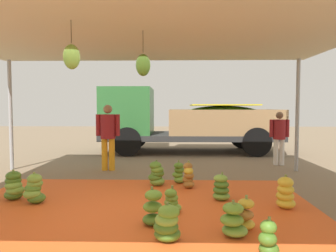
% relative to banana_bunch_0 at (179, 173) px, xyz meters
% --- Properties ---
extents(ground_plane, '(40.00, 40.00, 0.00)m').
position_rel_banana_bunch_0_xyz_m(ground_plane, '(-0.69, 1.12, -0.22)').
color(ground_plane, '#7F6B51').
extents(tarp_orange, '(5.92, 4.28, 0.01)m').
position_rel_banana_bunch_0_xyz_m(tarp_orange, '(-0.69, -1.88, -0.21)').
color(tarp_orange, '#E05B23').
rests_on(tarp_orange, ground).
extents(tent_canopy, '(8.00, 7.00, 2.99)m').
position_rel_banana_bunch_0_xyz_m(tent_canopy, '(-0.70, -1.97, 2.68)').
color(tent_canopy, '#9EA0A5').
rests_on(tent_canopy, ground).
extents(banana_bunch_0, '(0.35, 0.34, 0.50)m').
position_rel_banana_bunch_0_xyz_m(banana_bunch_0, '(0.00, 0.00, 0.00)').
color(banana_bunch_0, '#6B9E38').
rests_on(banana_bunch_0, tarp_orange).
extents(banana_bunch_1, '(0.33, 0.33, 0.51)m').
position_rel_banana_bunch_0_xyz_m(banana_bunch_1, '(0.75, -1.29, 0.00)').
color(banana_bunch_1, '#6B9E38').
rests_on(banana_bunch_1, tarp_orange).
extents(banana_bunch_2, '(0.37, 0.37, 0.47)m').
position_rel_banana_bunch_0_xyz_m(banana_bunch_2, '(0.88, -2.66, -0.02)').
color(banana_bunch_2, gold).
rests_on(banana_bunch_2, tarp_orange).
extents(banana_bunch_3, '(0.46, 0.46, 0.48)m').
position_rel_banana_bunch_0_xyz_m(banana_bunch_3, '(0.68, -2.89, -0.01)').
color(banana_bunch_3, '#6B9E38').
rests_on(banana_bunch_3, tarp_orange).
extents(banana_bunch_4, '(0.39, 0.40, 0.55)m').
position_rel_banana_bunch_0_xyz_m(banana_bunch_4, '(-0.39, -2.52, 0.02)').
color(banana_bunch_4, '#477523').
rests_on(banana_bunch_4, tarp_orange).
extents(banana_bunch_5, '(0.48, 0.45, 0.55)m').
position_rel_banana_bunch_0_xyz_m(banana_bunch_5, '(-2.99, -1.36, 0.03)').
color(banana_bunch_5, '#477523').
rests_on(banana_bunch_5, tarp_orange).
extents(banana_bunch_6, '(0.31, 0.31, 0.45)m').
position_rel_banana_bunch_0_xyz_m(banana_bunch_6, '(0.97, -3.45, -0.02)').
color(banana_bunch_6, '#477523').
rests_on(banana_bunch_6, tarp_orange).
extents(banana_bunch_7, '(0.47, 0.47, 0.49)m').
position_rel_banana_bunch_0_xyz_m(banana_bunch_7, '(-0.17, -3.07, 0.00)').
color(banana_bunch_7, '#477523').
rests_on(banana_bunch_7, tarp_orange).
extents(banana_bunch_8, '(0.40, 0.43, 0.57)m').
position_rel_banana_bunch_0_xyz_m(banana_bunch_8, '(1.73, -1.76, 0.04)').
color(banana_bunch_8, gold).
rests_on(banana_bunch_8, tarp_orange).
extents(banana_bunch_9, '(0.40, 0.39, 0.55)m').
position_rel_banana_bunch_0_xyz_m(banana_bunch_9, '(-2.52, -1.58, 0.03)').
color(banana_bunch_9, '#477523').
rests_on(banana_bunch_9, tarp_orange).
extents(banana_bunch_10, '(0.36, 0.33, 0.43)m').
position_rel_banana_bunch_0_xyz_m(banana_bunch_10, '(-0.12, -1.99, -0.03)').
color(banana_bunch_10, '#75A83D').
rests_on(banana_bunch_10, tarp_orange).
extents(banana_bunch_11, '(0.42, 0.39, 0.55)m').
position_rel_banana_bunch_0_xyz_m(banana_bunch_11, '(-0.48, -0.27, 0.03)').
color(banana_bunch_11, '#6B9E38').
rests_on(banana_bunch_11, tarp_orange).
extents(banana_bunch_12, '(0.32, 0.34, 0.57)m').
position_rel_banana_bunch_0_xyz_m(banana_bunch_12, '(0.19, -0.46, 0.04)').
color(banana_bunch_12, '#996628').
rests_on(banana_bunch_12, tarp_orange).
extents(cargo_truck_main, '(6.53, 2.51, 2.40)m').
position_rel_banana_bunch_0_xyz_m(cargo_truck_main, '(0.19, 4.94, 0.98)').
color(cargo_truck_main, '#2D2D2D').
rests_on(cargo_truck_main, ground).
extents(worker_0, '(0.57, 0.35, 1.55)m').
position_rel_banana_bunch_0_xyz_m(worker_0, '(2.93, 2.28, 0.69)').
color(worker_0, silver).
rests_on(worker_0, ground).
extents(worker_1, '(0.64, 0.39, 1.74)m').
position_rel_banana_bunch_0_xyz_m(worker_1, '(-1.87, 1.39, 0.80)').
color(worker_1, orange).
rests_on(worker_1, ground).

